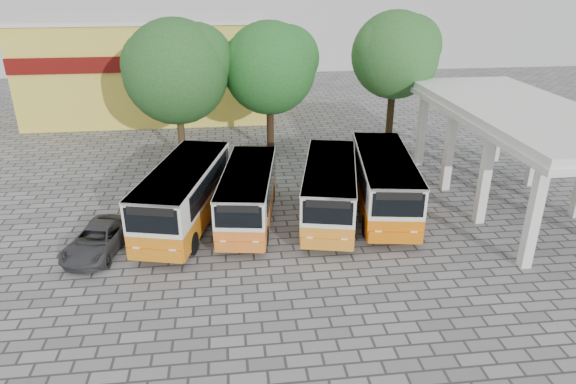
{
  "coord_description": "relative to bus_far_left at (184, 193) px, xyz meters",
  "views": [
    {
      "loc": [
        -4.64,
        -20.32,
        11.77
      ],
      "look_at": [
        -1.76,
        3.35,
        1.5
      ],
      "focal_mm": 32.0,
      "sensor_mm": 36.0,
      "label": 1
    }
  ],
  "objects": [
    {
      "name": "ground",
      "position": [
        6.91,
        -3.25,
        -1.78
      ],
      "size": [
        90.0,
        90.0,
        0.0
      ],
      "primitive_type": "plane",
      "color": "slate",
      "rests_on": "ground"
    },
    {
      "name": "bus_centre_right",
      "position": [
        7.27,
        -0.06,
        -0.09
      ],
      "size": [
        4.18,
        8.54,
        2.93
      ],
      "rotation": [
        0.0,
        0.0,
        -0.22
      ],
      "color": "orange",
      "rests_on": "ground"
    },
    {
      "name": "bus_far_right",
      "position": [
        10.22,
        0.36,
        0.0
      ],
      "size": [
        3.88,
        8.87,
        3.08
      ],
      "rotation": [
        0.0,
        0.0,
        -0.15
      ],
      "color": "#D46505",
      "rests_on": "ground"
    },
    {
      "name": "tree_right",
      "position": [
        13.6,
        10.14,
        5.07
      ],
      "size": [
        6.07,
        5.78,
        9.57
      ],
      "color": "#2E2210",
      "rests_on": "ground"
    },
    {
      "name": "parked_car",
      "position": [
        -3.8,
        -2.24,
        -1.17
      ],
      "size": [
        2.96,
        4.78,
        1.23
      ],
      "primitive_type": "imported",
      "rotation": [
        0.0,
        0.0,
        -0.22
      ],
      "color": "#333437",
      "rests_on": "ground"
    },
    {
      "name": "tree_left",
      "position": [
        -0.75,
        10.21,
        4.32
      ],
      "size": [
        7.06,
        6.73,
        9.24
      ],
      "color": "#49361D",
      "rests_on": "ground"
    },
    {
      "name": "shophouse_block",
      "position": [
        -4.09,
        22.74,
        2.38
      ],
      "size": [
        20.4,
        10.4,
        8.3
      ],
      "color": "gold",
      "rests_on": "ground"
    },
    {
      "name": "bus_far_left",
      "position": [
        0.0,
        0.0,
        0.0
      ],
      "size": [
        4.59,
        9.01,
        3.08
      ],
      "rotation": [
        0.0,
        0.0,
        -0.25
      ],
      "color": "#C86F0F",
      "rests_on": "ground"
    },
    {
      "name": "terminal_shelter",
      "position": [
        17.41,
        0.75,
        3.13
      ],
      "size": [
        6.8,
        15.8,
        5.4
      ],
      "color": "silver",
      "rests_on": "ground"
    },
    {
      "name": "tree_middle",
      "position": [
        5.3,
        10.92,
        4.28
      ],
      "size": [
        6.47,
        6.16,
        8.94
      ],
      "color": "black",
      "rests_on": "ground"
    },
    {
      "name": "bus_centre_left",
      "position": [
        3.14,
        0.06,
        -0.18
      ],
      "size": [
        3.49,
        7.96,
        2.76
      ],
      "rotation": [
        0.0,
        0.0,
        -0.16
      ],
      "color": "orange",
      "rests_on": "ground"
    }
  ]
}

